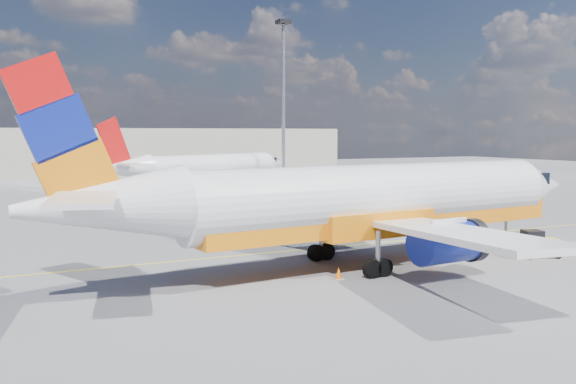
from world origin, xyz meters
name	(u,v)px	position (x,y,z in m)	size (l,w,h in m)	color
ground	(349,256)	(0.00, 0.00, 0.00)	(240.00, 240.00, 0.00)	#58585D
taxi_line	(324,248)	(0.00, 3.00, 0.01)	(70.00, 0.15, 0.01)	yellow
terminal_main	(135,153)	(5.00, 75.00, 4.00)	(70.00, 14.00, 8.00)	beige
main_jet	(363,202)	(-0.94, -2.87, 3.55)	(35.14, 27.71, 10.65)	white
second_jet	(207,168)	(5.87, 41.85, 3.00)	(29.12, 21.91, 8.99)	white
gse_tug	(538,244)	(9.71, -5.31, 0.76)	(2.53, 2.05, 1.60)	black
traffic_cone	(339,274)	(-3.73, -5.00, 0.29)	(0.42, 0.42, 0.59)	white
floodlight_mast	(283,89)	(16.24, 41.81, 12.87)	(1.57, 1.57, 21.47)	#9A9BA2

